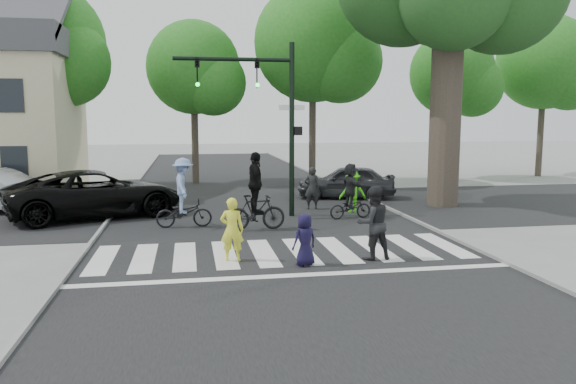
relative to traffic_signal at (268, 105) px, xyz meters
name	(u,v)px	position (x,y,z in m)	size (l,w,h in m)	color
ground	(289,262)	(-0.35, -6.20, -3.90)	(120.00, 120.00, 0.00)	gray
road_stem	(262,223)	(-0.35, -1.20, -3.90)	(10.00, 70.00, 0.01)	black
road_cross	(252,209)	(-0.35, 1.80, -3.89)	(70.00, 10.00, 0.01)	black
curb_left	(103,227)	(-5.40, -1.20, -3.85)	(0.10, 70.00, 0.10)	gray
curb_right	(408,217)	(4.70, -1.20, -3.85)	(0.10, 70.00, 0.10)	gray
crosswalk	(285,255)	(-0.35, -5.54, -3.89)	(10.00, 3.85, 0.01)	silver
traffic_signal	(268,105)	(0.00, 0.00, 0.00)	(4.45, 0.29, 6.00)	black
bg_tree_1	(49,49)	(-9.06, 9.28, 2.75)	(6.09, 5.80, 9.80)	brown
bg_tree_2	(198,72)	(-2.11, 10.42, 1.88)	(5.04, 4.80, 8.40)	brown
bg_tree_3	(320,48)	(3.95, 9.07, 3.04)	(6.30, 6.00, 10.20)	brown
bg_tree_4	(457,77)	(11.88, 9.93, 1.73)	(4.83, 4.60, 8.15)	brown
bg_tree_5	(551,66)	(17.92, 10.50, 2.46)	(5.67, 5.40, 9.30)	brown
pedestrian_woman	(232,229)	(-1.71, -5.87, -3.12)	(0.57, 0.37, 1.56)	yellow
pedestrian_child	(305,240)	(-0.06, -6.62, -3.28)	(0.61, 0.40, 1.25)	black
pedestrian_adult	(373,223)	(1.71, -6.32, -2.99)	(0.89, 0.69, 1.83)	black
cyclist_left	(184,197)	(-2.89, -1.40, -2.94)	(1.76, 1.15, 2.21)	black
cyclist_mid	(256,198)	(-0.70, -2.25, -2.90)	(1.91, 1.18, 2.43)	black
cyclist_right	(350,194)	(2.74, -0.85, -3.05)	(1.58, 1.46, 1.92)	black
car_suv	(96,194)	(-5.90, 0.99, -3.07)	(2.76, 5.98, 1.66)	black
car_grey	(346,182)	(3.95, 3.91, -3.19)	(1.68, 4.18, 1.42)	#2E2F32
bystander_hivis	(353,192)	(3.19, 0.39, -3.14)	(0.99, 0.57, 1.53)	#42E213
bystander_dark	(312,188)	(1.87, 1.32, -3.09)	(0.59, 0.39, 1.62)	black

